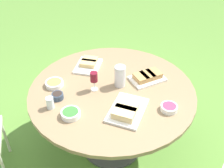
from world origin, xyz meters
The scene contains 12 objects.
ground_plane centered at (0.00, 0.00, 0.00)m, with size 40.00×40.00×0.00m, color #5B8C38.
dining_table centered at (0.00, 0.00, 0.62)m, with size 1.45×1.45×0.73m.
water_pitcher centered at (-0.06, -0.08, 0.82)m, with size 0.10×0.10×0.19m.
wine_glass centered at (0.15, 0.03, 0.85)m, with size 0.06×0.06×0.18m.
platter_bread_main centered at (-0.17, 0.27, 0.76)m, with size 0.31×0.41×0.08m.
platter_charcuterie centered at (0.30, -0.31, 0.75)m, with size 0.23×0.29×0.06m.
platter_sandwich_side centered at (-0.28, -0.21, 0.76)m, with size 0.37×0.35×0.07m.
bowl_fries centered at (0.51, 0.05, 0.75)m, with size 0.16×0.16×0.04m.
bowl_salad centered at (0.25, 0.39, 0.75)m, with size 0.15×0.15×0.05m.
bowl_olives centered at (0.42, 0.21, 0.75)m, with size 0.10×0.10×0.05m.
bowl_dip_red centered at (-0.50, 0.17, 0.75)m, with size 0.13×0.13×0.05m.
cup_water_near centered at (0.43, 0.33, 0.78)m, with size 0.06×0.06×0.10m.
Camera 1 is at (-0.39, 1.87, 2.24)m, focal length 45.00 mm.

